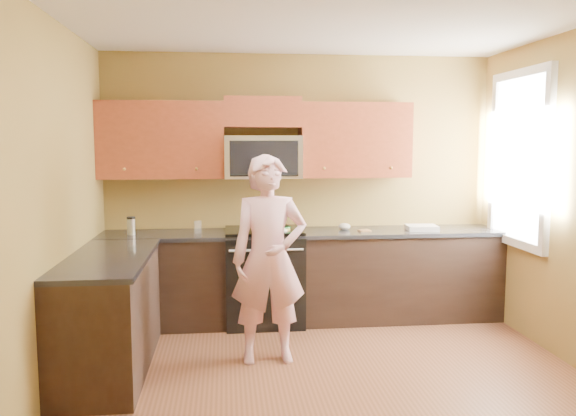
{
  "coord_description": "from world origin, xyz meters",
  "views": [
    {
      "loc": [
        -0.77,
        -3.95,
        1.8
      ],
      "look_at": [
        -0.2,
        1.3,
        1.2
      ],
      "focal_mm": 35.87,
      "sensor_mm": 36.0,
      "label": 1
    }
  ],
  "objects": [
    {
      "name": "floor",
      "position": [
        0.0,
        0.0,
        0.0
      ],
      "size": [
        4.0,
        4.0,
        0.0
      ],
      "primitive_type": "plane",
      "color": "brown",
      "rests_on": "ground"
    },
    {
      "name": "ceiling",
      "position": [
        0.0,
        0.0,
        2.7
      ],
      "size": [
        4.0,
        4.0,
        0.0
      ],
      "primitive_type": "plane",
      "rotation": [
        3.14,
        0.0,
        0.0
      ],
      "color": "white",
      "rests_on": "ground"
    },
    {
      "name": "wall_back",
      "position": [
        0.0,
        2.0,
        1.35
      ],
      "size": [
        4.0,
        0.0,
        4.0
      ],
      "primitive_type": "plane",
      "rotation": [
        1.57,
        0.0,
        0.0
      ],
      "color": "olive",
      "rests_on": "ground"
    },
    {
      "name": "wall_front",
      "position": [
        0.0,
        -2.0,
        1.35
      ],
      "size": [
        4.0,
        0.0,
        4.0
      ],
      "primitive_type": "plane",
      "rotation": [
        -1.57,
        0.0,
        0.0
      ],
      "color": "olive",
      "rests_on": "ground"
    },
    {
      "name": "wall_left",
      "position": [
        -2.0,
        0.0,
        1.35
      ],
      "size": [
        0.0,
        4.0,
        4.0
      ],
      "primitive_type": "plane",
      "rotation": [
        1.57,
        0.0,
        1.57
      ],
      "color": "olive",
      "rests_on": "ground"
    },
    {
      "name": "cabinet_back_run",
      "position": [
        0.0,
        1.7,
        0.44
      ],
      "size": [
        4.0,
        0.6,
        0.88
      ],
      "primitive_type": "cube",
      "color": "black",
      "rests_on": "floor"
    },
    {
      "name": "cabinet_left_run",
      "position": [
        -1.7,
        0.6,
        0.44
      ],
      "size": [
        0.6,
        1.6,
        0.88
      ],
      "primitive_type": "cube",
      "color": "black",
      "rests_on": "floor"
    },
    {
      "name": "countertop_back",
      "position": [
        0.0,
        1.69,
        0.9
      ],
      "size": [
        4.0,
        0.62,
        0.04
      ],
      "primitive_type": "cube",
      "color": "black",
      "rests_on": "cabinet_back_run"
    },
    {
      "name": "countertop_left",
      "position": [
        -1.69,
        0.6,
        0.9
      ],
      "size": [
        0.62,
        1.6,
        0.04
      ],
      "primitive_type": "cube",
      "color": "black",
      "rests_on": "cabinet_left_run"
    },
    {
      "name": "stove",
      "position": [
        -0.4,
        1.68,
        0.47
      ],
      "size": [
        0.76,
        0.65,
        0.95
      ],
      "primitive_type": null,
      "color": "black",
      "rests_on": "floor"
    },
    {
      "name": "microwave",
      "position": [
        -0.4,
        1.8,
        1.45
      ],
      "size": [
        0.76,
        0.4,
        0.42
      ],
      "primitive_type": null,
      "color": "silver",
      "rests_on": "wall_back"
    },
    {
      "name": "upper_cab_left",
      "position": [
        -1.39,
        1.83,
        1.45
      ],
      "size": [
        1.22,
        0.33,
        0.75
      ],
      "primitive_type": null,
      "color": "brown",
      "rests_on": "wall_back"
    },
    {
      "name": "upper_cab_right",
      "position": [
        0.54,
        1.83,
        1.45
      ],
      "size": [
        1.12,
        0.33,
        0.75
      ],
      "primitive_type": null,
      "color": "brown",
      "rests_on": "wall_back"
    },
    {
      "name": "upper_cab_over_mw",
      "position": [
        -0.4,
        1.83,
        2.1
      ],
      "size": [
        0.76,
        0.33,
        0.3
      ],
      "primitive_type": "cube",
      "color": "brown",
      "rests_on": "wall_back"
    },
    {
      "name": "window",
      "position": [
        1.98,
        1.2,
        1.65
      ],
      "size": [
        0.06,
        1.06,
        1.66
      ],
      "primitive_type": null,
      "color": "white",
      "rests_on": "wall_right"
    },
    {
      "name": "woman",
      "position": [
        -0.43,
        0.67,
        0.85
      ],
      "size": [
        0.64,
        0.44,
        1.71
      ],
      "primitive_type": "imported",
      "rotation": [
        0.0,
        0.0,
        0.05
      ],
      "color": "pink",
      "rests_on": "floor"
    },
    {
      "name": "frying_pan",
      "position": [
        -0.39,
        1.59,
        0.95
      ],
      "size": [
        0.4,
        0.53,
        0.06
      ],
      "primitive_type": null,
      "rotation": [
        0.0,
        0.0,
        0.33
      ],
      "color": "black",
      "rests_on": "stove"
    },
    {
      "name": "butter_tub",
      "position": [
        -0.2,
        1.61,
        0.92
      ],
      "size": [
        0.13,
        0.13,
        0.08
      ],
      "primitive_type": null,
      "rotation": [
        0.0,
        0.0,
        0.12
      ],
      "color": "yellow",
      "rests_on": "countertop_back"
    },
    {
      "name": "toast_slice",
      "position": [
        0.6,
        1.61,
        0.93
      ],
      "size": [
        0.12,
        0.12,
        0.01
      ],
      "primitive_type": "cube",
      "rotation": [
        0.0,
        0.0,
        0.1
      ],
      "color": "#B27F47",
      "rests_on": "countertop_back"
    },
    {
      "name": "napkin_a",
      "position": [
        -0.24,
        1.54,
        0.95
      ],
      "size": [
        0.11,
        0.12,
        0.06
      ],
      "primitive_type": "ellipsoid",
      "rotation": [
        0.0,
        0.0,
        -0.01
      ],
      "color": "silver",
      "rests_on": "countertop_back"
    },
    {
      "name": "napkin_b",
      "position": [
        0.43,
        1.74,
        0.95
      ],
      "size": [
        0.13,
        0.14,
        0.07
      ],
      "primitive_type": "ellipsoid",
      "rotation": [
        0.0,
        0.0,
        -0.1
      ],
      "color": "silver",
      "rests_on": "countertop_back"
    },
    {
      "name": "dish_towel",
      "position": [
        1.2,
        1.63,
        0.95
      ],
      "size": [
        0.32,
        0.26,
        0.05
      ],
      "primitive_type": "cube",
      "rotation": [
        0.0,
        0.0,
        -0.08
      ],
      "color": "white",
      "rests_on": "countertop_back"
    },
    {
      "name": "travel_mug",
      "position": [
        -1.68,
        1.65,
        0.92
      ],
      "size": [
        0.1,
        0.1,
        0.17
      ],
      "primitive_type": null,
      "rotation": [
        0.0,
        0.0,
        0.28
      ],
      "color": "silver",
      "rests_on": "countertop_back"
    },
    {
      "name": "glass_a",
      "position": [
        -1.05,
        1.68,
        0.98
      ],
      "size": [
        0.07,
        0.07,
        0.12
      ],
      "primitive_type": "cylinder",
      "rotation": [
        0.0,
        0.0,
        0.05
      ],
      "color": "silver",
      "rests_on": "countertop_back"
    }
  ]
}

